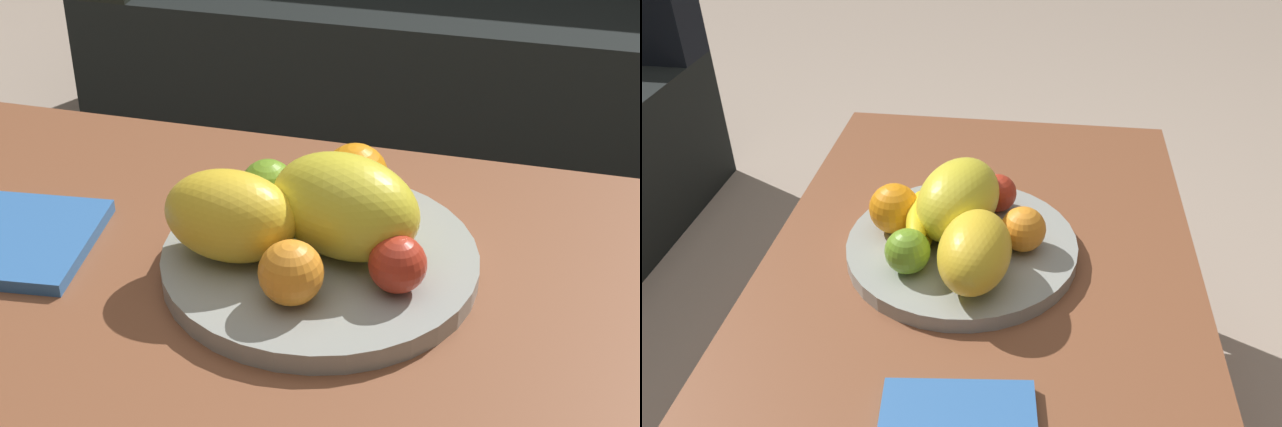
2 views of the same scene
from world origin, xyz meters
TOP-DOWN VIEW (x-y plane):
  - coffee_table at (0.00, 0.00)m, footprint 1.07×0.67m
  - couch at (0.13, 1.29)m, footprint 1.70×0.70m
  - fruit_bowl at (0.05, 0.03)m, footprint 0.36×0.36m
  - melon_large_front at (0.08, 0.04)m, footprint 0.20×0.16m
  - melon_smaller_beside at (-0.04, 0.00)m, footprint 0.16×0.11m
  - orange_front at (0.07, 0.14)m, footprint 0.08×0.08m
  - orange_left at (0.05, -0.06)m, footprint 0.07×0.07m
  - apple_front at (-0.03, 0.10)m, footprint 0.07×0.07m
  - apple_left at (0.15, -0.02)m, footprint 0.06×0.06m
  - banana_bunch at (0.05, 0.09)m, footprint 0.17×0.11m

SIDE VIEW (x-z plane):
  - couch at x=0.13m, z-range -0.15..0.75m
  - coffee_table at x=0.00m, z-range 0.17..0.61m
  - fruit_bowl at x=0.05m, z-range 0.44..0.47m
  - banana_bunch at x=0.05m, z-range 0.46..0.52m
  - apple_left at x=0.15m, z-range 0.47..0.53m
  - apple_front at x=-0.03m, z-range 0.47..0.53m
  - orange_left at x=0.05m, z-range 0.47..0.53m
  - orange_front at x=0.07m, z-range 0.47..0.54m
  - melon_smaller_beside at x=-0.04m, z-range 0.47..0.57m
  - melon_large_front at x=0.08m, z-range 0.47..0.58m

